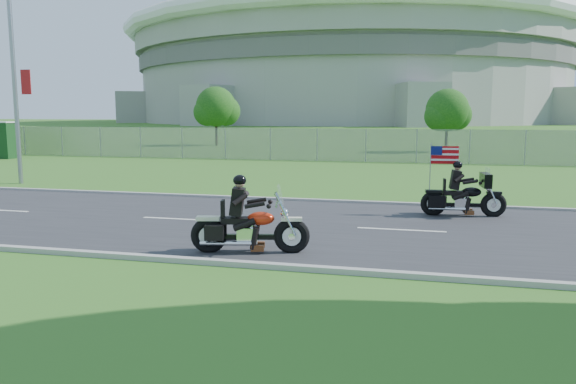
% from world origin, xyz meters
% --- Properties ---
extents(ground, '(420.00, 420.00, 0.00)m').
position_xyz_m(ground, '(0.00, 0.00, 0.00)').
color(ground, '#335B1C').
rests_on(ground, ground).
extents(road, '(120.00, 8.00, 0.04)m').
position_xyz_m(road, '(0.00, 0.00, 0.02)').
color(road, '#28282B').
rests_on(road, ground).
extents(curb_north, '(120.00, 0.18, 0.12)m').
position_xyz_m(curb_north, '(0.00, 4.05, 0.05)').
color(curb_north, '#9E9B93').
rests_on(curb_north, ground).
extents(curb_south, '(120.00, 0.18, 0.12)m').
position_xyz_m(curb_south, '(0.00, -4.05, 0.05)').
color(curb_south, '#9E9B93').
rests_on(curb_south, ground).
extents(fence, '(60.00, 0.03, 2.00)m').
position_xyz_m(fence, '(-5.00, 20.00, 1.00)').
color(fence, gray).
rests_on(fence, ground).
extents(stadium, '(140.40, 140.40, 29.20)m').
position_xyz_m(stadium, '(-20.00, 170.00, 15.58)').
color(stadium, '#A3A099').
rests_on(stadium, ground).
extents(streetlight, '(0.90, 2.46, 10.00)m').
position_xyz_m(streetlight, '(-11.98, 6.22, 5.64)').
color(streetlight, gray).
rests_on(streetlight, ground).
extents(porta_toilet_a, '(1.10, 1.10, 2.30)m').
position_xyz_m(porta_toilet_a, '(-22.00, 17.00, 1.15)').
color(porta_toilet_a, '#123A16').
rests_on(porta_toilet_a, ground).
extents(tree_fence_near, '(3.52, 3.28, 4.75)m').
position_xyz_m(tree_fence_near, '(6.04, 30.04, 2.97)').
color(tree_fence_near, '#382316').
rests_on(tree_fence_near, ground).
extents(tree_fence_mid, '(3.96, 3.69, 5.30)m').
position_xyz_m(tree_fence_mid, '(-13.95, 34.04, 3.30)').
color(tree_fence_mid, '#382316').
rests_on(tree_fence_mid, ground).
extents(motorcycle_lead, '(2.50, 0.97, 1.70)m').
position_xyz_m(motorcycle_lead, '(0.96, -3.07, 0.54)').
color(motorcycle_lead, black).
rests_on(motorcycle_lead, ground).
extents(motorcycle_follow, '(2.40, 0.82, 2.00)m').
position_xyz_m(motorcycle_follow, '(5.61, 2.44, 0.55)').
color(motorcycle_follow, black).
rests_on(motorcycle_follow, ground).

